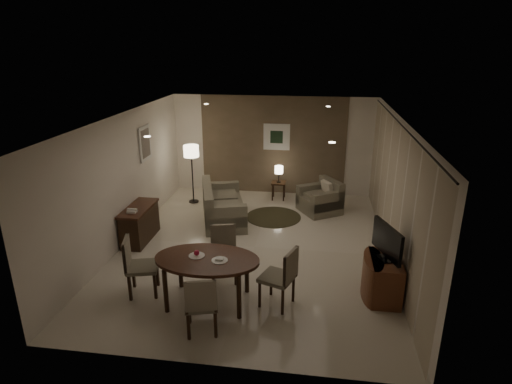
% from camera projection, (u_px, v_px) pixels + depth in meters
% --- Properties ---
extents(room_shell, '(5.50, 7.00, 2.70)m').
position_uv_depth(room_shell, '(257.00, 180.00, 8.86)').
color(room_shell, beige).
rests_on(room_shell, ground).
extents(taupe_accent, '(3.96, 0.03, 2.70)m').
position_uv_depth(taupe_accent, '(273.00, 146.00, 11.74)').
color(taupe_accent, brown).
rests_on(taupe_accent, wall_back).
extents(curtain_wall, '(0.08, 6.70, 2.58)m').
position_uv_depth(curtain_wall, '(394.00, 194.00, 8.14)').
color(curtain_wall, beige).
rests_on(curtain_wall, wall_right).
extents(curtain_rod, '(0.03, 6.80, 0.03)m').
position_uv_depth(curtain_rod, '(401.00, 125.00, 7.70)').
color(curtain_rod, black).
rests_on(curtain_rod, wall_right).
extents(art_back_frame, '(0.72, 0.03, 0.72)m').
position_uv_depth(art_back_frame, '(277.00, 137.00, 11.62)').
color(art_back_frame, silver).
rests_on(art_back_frame, wall_back).
extents(art_back_canvas, '(0.34, 0.01, 0.34)m').
position_uv_depth(art_back_canvas, '(277.00, 137.00, 11.61)').
color(art_back_canvas, black).
rests_on(art_back_canvas, wall_back).
extents(art_left_frame, '(0.03, 0.60, 0.80)m').
position_uv_depth(art_left_frame, '(145.00, 143.00, 9.80)').
color(art_left_frame, silver).
rests_on(art_left_frame, wall_left).
extents(art_left_canvas, '(0.01, 0.46, 0.64)m').
position_uv_depth(art_left_canvas, '(146.00, 143.00, 9.80)').
color(art_left_canvas, gray).
rests_on(art_left_canvas, wall_left).
extents(downlight_nl, '(0.10, 0.10, 0.01)m').
position_uv_depth(downlight_nl, '(147.00, 137.00, 6.55)').
color(downlight_nl, white).
rests_on(downlight_nl, ceiling).
extents(downlight_nr, '(0.10, 0.10, 0.01)m').
position_uv_depth(downlight_nr, '(332.00, 142.00, 6.18)').
color(downlight_nr, white).
rests_on(downlight_nr, ceiling).
extents(downlight_fl, '(0.10, 0.10, 0.01)m').
position_uv_depth(downlight_fl, '(206.00, 104.00, 9.91)').
color(downlight_fl, white).
rests_on(downlight_fl, ceiling).
extents(downlight_fr, '(0.10, 0.10, 0.01)m').
position_uv_depth(downlight_fr, '(328.00, 107.00, 9.53)').
color(downlight_fr, white).
rests_on(downlight_fr, ceiling).
extents(console_desk, '(0.48, 1.20, 0.75)m').
position_uv_depth(console_desk, '(140.00, 224.00, 9.15)').
color(console_desk, '#452316').
rests_on(console_desk, floor).
extents(telephone, '(0.20, 0.14, 0.09)m').
position_uv_depth(telephone, '(132.00, 210.00, 8.73)').
color(telephone, white).
rests_on(telephone, console_desk).
extents(tv_cabinet, '(0.48, 0.90, 0.70)m').
position_uv_depth(tv_cabinet, '(384.00, 278.00, 7.10)').
color(tv_cabinet, brown).
rests_on(tv_cabinet, floor).
extents(flat_tv, '(0.36, 0.85, 0.60)m').
position_uv_depth(flat_tv, '(387.00, 242.00, 6.88)').
color(flat_tv, black).
rests_on(flat_tv, tv_cabinet).
extents(dining_table, '(1.70, 1.06, 0.80)m').
position_uv_depth(dining_table, '(208.00, 280.00, 6.95)').
color(dining_table, '#452316').
rests_on(dining_table, floor).
extents(chair_near, '(0.57, 0.57, 0.96)m').
position_uv_depth(chair_near, '(201.00, 302.00, 6.22)').
color(chair_near, gray).
rests_on(chair_near, floor).
extents(chair_far, '(0.57, 0.57, 0.98)m').
position_uv_depth(chair_far, '(224.00, 255.00, 7.56)').
color(chair_far, gray).
rests_on(chair_far, floor).
extents(chair_left, '(0.61, 0.61, 1.02)m').
position_uv_depth(chair_left, '(143.00, 266.00, 7.15)').
color(chair_left, gray).
rests_on(chair_left, floor).
extents(chair_right, '(0.63, 0.63, 1.02)m').
position_uv_depth(chair_right, '(277.00, 277.00, 6.84)').
color(chair_right, gray).
rests_on(chair_right, floor).
extents(plate_a, '(0.26, 0.26, 0.02)m').
position_uv_depth(plate_a, '(197.00, 256.00, 6.88)').
color(plate_a, white).
rests_on(plate_a, dining_table).
extents(plate_b, '(0.26, 0.26, 0.02)m').
position_uv_depth(plate_b, '(220.00, 260.00, 6.74)').
color(plate_b, white).
rests_on(plate_b, dining_table).
extents(fruit_apple, '(0.09, 0.09, 0.09)m').
position_uv_depth(fruit_apple, '(197.00, 253.00, 6.86)').
color(fruit_apple, red).
rests_on(fruit_apple, plate_a).
extents(napkin, '(0.12, 0.08, 0.03)m').
position_uv_depth(napkin, '(220.00, 259.00, 6.73)').
color(napkin, white).
rests_on(napkin, plate_b).
extents(round_rug, '(1.34, 1.34, 0.01)m').
position_uv_depth(round_rug, '(273.00, 217.00, 10.45)').
color(round_rug, '#3E3A22').
rests_on(round_rug, floor).
extents(sofa, '(2.03, 1.41, 0.87)m').
position_uv_depth(sofa, '(223.00, 203.00, 10.15)').
color(sofa, gray).
rests_on(sofa, floor).
extents(armchair, '(1.21, 1.22, 0.81)m').
position_uv_depth(armchair, '(320.00, 197.00, 10.64)').
color(armchair, gray).
rests_on(armchair, floor).
extents(side_table, '(0.37, 0.37, 0.48)m').
position_uv_depth(side_table, '(279.00, 190.00, 11.58)').
color(side_table, '#322010').
rests_on(side_table, floor).
extents(table_lamp, '(0.22, 0.22, 0.50)m').
position_uv_depth(table_lamp, '(279.00, 173.00, 11.42)').
color(table_lamp, '#FFEAC1').
rests_on(table_lamp, side_table).
extents(floor_lamp, '(0.39, 0.39, 1.55)m').
position_uv_depth(floor_lamp, '(192.00, 174.00, 11.17)').
color(floor_lamp, '#FFE5B7').
rests_on(floor_lamp, floor).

